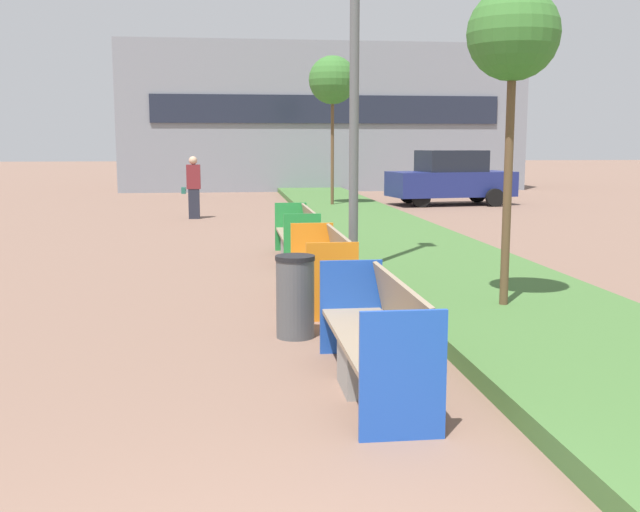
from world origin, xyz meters
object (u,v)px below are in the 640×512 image
Objects in this scene: bench_blue_frame at (377,346)px; sapling_tree_near at (513,38)px; parked_car_distant at (451,178)px; bench_orange_frame at (324,274)px; bench_green_frame at (298,239)px; pedestrian_walking at (193,187)px; sapling_tree_far at (333,81)px; litter_bin at (295,296)px.

sapling_tree_near is (2.01, 2.36, 2.89)m from bench_blue_frame.
sapling_tree_near is at bearing -113.14° from parked_car_distant.
bench_green_frame is at bearing 89.97° from bench_orange_frame.
parked_car_distant reaches higher than bench_green_frame.
parked_car_distant reaches higher than bench_orange_frame.
pedestrian_walking is at bearing -164.49° from parked_car_distant.
sapling_tree_near is 13.64m from pedestrian_walking.
pedestrian_walking is at bearing 108.35° from sapling_tree_near.
sapling_tree_far is (0.00, 15.04, 0.74)m from sapling_tree_near.
sapling_tree_far is 1.08× the size of parked_car_distant.
sapling_tree_near reaches higher than parked_car_distant.
bench_green_frame is 0.50× the size of sapling_tree_far.
bench_orange_frame is 1.28× the size of pedestrian_walking.
bench_blue_frame is 1.04× the size of bench_orange_frame.
parked_car_distant is (6.32, 11.60, 0.54)m from bench_green_frame.
pedestrian_walking reaches higher than bench_blue_frame.
pedestrian_walking is at bearing 100.91° from bench_orange_frame.
parked_car_distant reaches higher than litter_bin.
bench_green_frame is 0.62× the size of sapling_tree_near.
bench_blue_frame is 15.27m from pedestrian_walking.
bench_orange_frame is 11.74m from pedestrian_walking.
bench_blue_frame is at bearing -90.01° from bench_green_frame.
sapling_tree_near reaches higher than bench_blue_frame.
sapling_tree_far reaches higher than bench_green_frame.
bench_orange_frame is 0.46× the size of sapling_tree_far.
parked_car_distant is at bearing 68.16° from litter_bin.
litter_bin is 0.23× the size of sapling_tree_near.
parked_car_distant is at bearing 19.35° from sapling_tree_far.
sapling_tree_near is 0.80× the size of sapling_tree_far.
parked_car_distant reaches higher than pedestrian_walking.
pedestrian_walking is at bearing 98.36° from bench_blue_frame.
pedestrian_walking is (-4.23, 12.74, -2.38)m from sapling_tree_near.
bench_green_frame is 13.22m from parked_car_distant.
litter_bin is at bearing -120.39° from parked_car_distant.
litter_bin is at bearing -82.78° from pedestrian_walking.
bench_green_frame is 8.12m from pedestrian_walking.
bench_orange_frame is at bearing -79.09° from pedestrian_walking.
sapling_tree_far is (2.01, 13.82, 3.64)m from bench_orange_frame.
parked_car_distant is at bearing 75.41° from sapling_tree_near.
litter_bin is at bearing -106.85° from bench_orange_frame.
bench_orange_frame is 16.59m from parked_car_distant.
bench_blue_frame is 1.89m from litter_bin.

